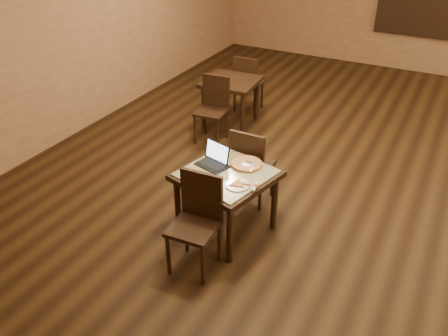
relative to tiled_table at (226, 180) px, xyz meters
The scene contains 15 objects.
ground 1.90m from the tiled_table, 65.28° to the left, with size 10.00×10.00×0.00m, color black.
wall_left 3.73m from the tiled_table, 153.59° to the left, with size 0.02×10.00×3.00m, color #996E4E.
tiled_table is the anchor object (origin of this frame).
chair_main_near 0.62m from the tiled_table, 90.56° to the right, with size 0.47×0.47×1.03m.
chair_main_far 0.62m from the tiled_table, 89.99° to the left, with size 0.43×0.43×1.00m.
laptop 0.28m from the tiled_table, 152.68° to the left, with size 0.38×0.34×0.23m.
plate 0.31m from the tiled_table, 39.29° to the right, with size 0.25×0.25×0.01m, color white.
pizza_slice 0.31m from the tiled_table, 39.29° to the right, with size 0.18×0.18×0.02m, color beige, non-canonical shape.
pizza_pan 0.29m from the tiled_table, 63.43° to the left, with size 0.33×0.33×0.01m, color silver.
pizza_whole 0.29m from the tiled_table, 63.43° to the left, with size 0.35×0.35×0.02m.
spatula 0.29m from the tiled_table, 57.53° to the left, with size 0.10×0.24×0.01m, color silver.
napkin_roll 0.44m from the tiled_table, 19.29° to the right, with size 0.06×0.18×0.04m.
other_table_b 2.77m from the tiled_table, 116.04° to the left, with size 0.87×0.87×0.76m.
other_table_b_chair_near 2.28m from the tiled_table, 122.57° to the left, with size 0.46×0.46×0.99m.
other_table_b_chair_far 3.30m from the tiled_table, 111.54° to the left, with size 0.46×0.46×0.99m.
Camera 1 is at (1.24, -5.43, 3.39)m, focal length 38.00 mm.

